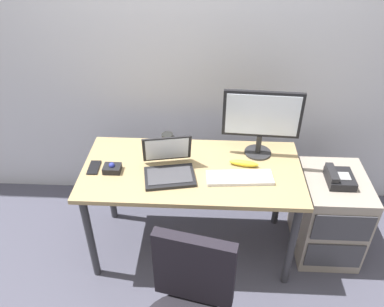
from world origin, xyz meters
TOP-DOWN VIEW (x-y plane):
  - ground_plane at (0.00, 0.00)m, footprint 8.00×8.00m
  - back_wall at (0.00, 0.69)m, footprint 6.00×0.10m
  - desk at (0.00, 0.00)m, footprint 1.41×0.68m
  - file_cabinet at (0.97, 0.06)m, footprint 0.42×0.53m
  - desk_phone at (0.96, 0.04)m, footprint 0.17×0.20m
  - monitor_main at (0.44, 0.19)m, footprint 0.50×0.18m
  - keyboard at (0.30, -0.09)m, footprint 0.42×0.17m
  - laptop at (-0.14, -0.05)m, footprint 0.36×0.35m
  - trackball_mouse at (-0.51, -0.05)m, footprint 0.11×0.09m
  - coffee_mug at (-0.18, 0.25)m, footprint 0.09×0.08m
  - cell_phone at (-0.63, -0.03)m, footprint 0.07×0.14m
  - banana at (0.33, 0.05)m, footprint 0.19×0.07m

SIDE VIEW (x-z plane):
  - ground_plane at x=0.00m, z-range 0.00..0.00m
  - file_cabinet at x=0.97m, z-range 0.00..0.62m
  - desk at x=0.00m, z-range 0.28..1.01m
  - desk_phone at x=0.96m, z-range 0.61..0.71m
  - cell_phone at x=-0.63m, z-range 0.73..0.74m
  - keyboard at x=0.30m, z-range 0.73..0.76m
  - banana at x=0.33m, z-range 0.73..0.77m
  - trackball_mouse at x=-0.51m, z-range 0.72..0.78m
  - coffee_mug at x=-0.18m, z-range 0.73..0.83m
  - laptop at x=-0.14m, z-range 0.67..0.90m
  - monitor_main at x=0.44m, z-range 0.77..1.23m
  - back_wall at x=0.00m, z-range 0.00..2.80m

